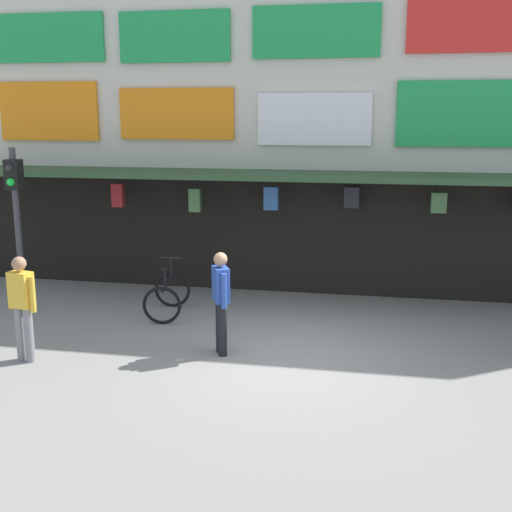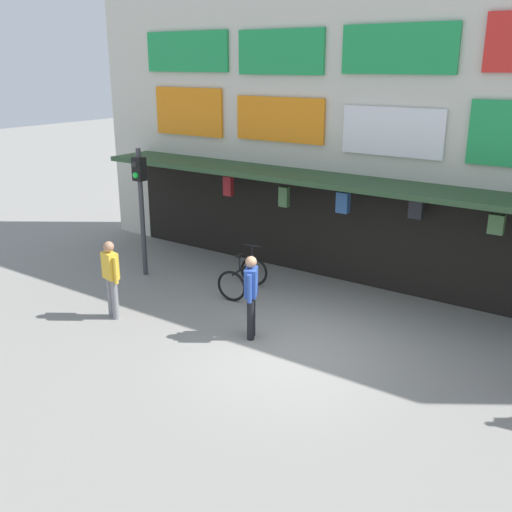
% 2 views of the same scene
% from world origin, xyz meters
% --- Properties ---
extents(ground_plane, '(80.00, 80.00, 0.00)m').
position_xyz_m(ground_plane, '(0.00, 0.00, 0.00)').
color(ground_plane, gray).
extents(shopfront, '(18.00, 2.60, 8.00)m').
position_xyz_m(shopfront, '(0.00, 4.57, 3.96)').
color(shopfront, beige).
rests_on(shopfront, ground).
extents(traffic_light_near, '(0.29, 0.33, 3.20)m').
position_xyz_m(traffic_light_near, '(-5.35, 1.45, 2.14)').
color(traffic_light_near, '#38383D').
rests_on(traffic_light_near, ground).
extents(bicycle_parked, '(0.87, 1.25, 1.05)m').
position_xyz_m(bicycle_parked, '(-2.55, 1.86, 0.39)').
color(bicycle_parked, black).
rests_on(bicycle_parked, ground).
extents(pedestrian_in_green, '(0.52, 0.30, 1.68)m').
position_xyz_m(pedestrian_in_green, '(-3.97, -0.84, 0.95)').
color(pedestrian_in_green, gray).
rests_on(pedestrian_in_green, ground).
extents(pedestrian_in_purple, '(0.36, 0.48, 1.68)m').
position_xyz_m(pedestrian_in_purple, '(-1.03, 0.05, 0.95)').
color(pedestrian_in_purple, black).
rests_on(pedestrian_in_purple, ground).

